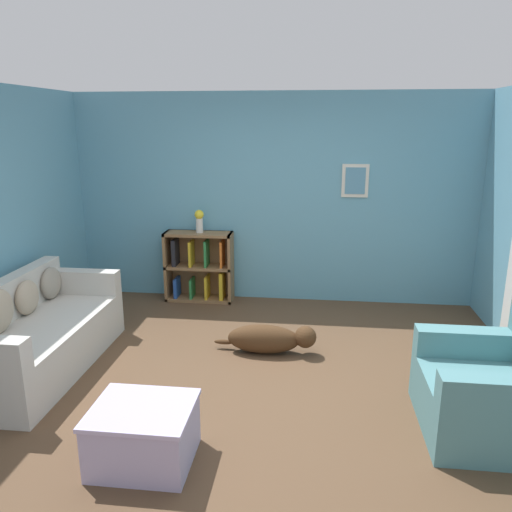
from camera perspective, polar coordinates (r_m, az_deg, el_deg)
name	(u,v)px	position (r m, az deg, el deg)	size (l,w,h in m)	color
ground_plane	(251,381)	(4.59, -0.60, -14.09)	(14.00, 14.00, 0.00)	brown
wall_back	(273,199)	(6.32, 2.00, 6.52)	(5.60, 0.13, 2.60)	#609EB7
couch	(34,336)	(5.09, -24.01, -8.34)	(0.84, 1.91, 0.84)	beige
bookshelf	(200,267)	(6.45, -6.47, -1.25)	(0.86, 0.30, 0.89)	olive
recliner_chair	(496,390)	(4.18, 25.74, -13.66)	(0.91, 0.97, 0.94)	slate
coffee_table	(143,433)	(3.63, -12.75, -19.09)	(0.67, 0.57, 0.41)	#ADA3CC
dog	(270,339)	(5.03, 1.57, -9.42)	(1.03, 0.26, 0.30)	#472D19
vase	(199,220)	(6.28, -6.50, 4.13)	(0.12, 0.12, 0.29)	silver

